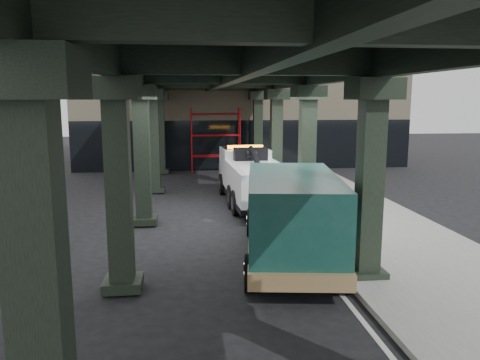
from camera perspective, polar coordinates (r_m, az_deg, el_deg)
ground at (r=15.58m, az=0.48°, el=-7.01°), size 90.00×90.00×0.00m
sidewalk at (r=18.50m, az=13.70°, el=-4.35°), size 5.00×40.00×0.15m
lane_stripe at (r=17.75m, az=5.15°, el=-4.93°), size 0.12×38.00×0.01m
viaduct at (r=16.90m, az=-1.73°, el=13.03°), size 7.40×32.00×6.40m
building at (r=35.02m, az=-0.30°, el=8.95°), size 22.00×10.00×8.00m
scaffolding at (r=29.61m, az=-3.01°, el=5.12°), size 3.08×0.88×4.00m
tow_truck at (r=20.39m, az=1.44°, el=0.54°), size 2.58×7.80×2.53m
towed_van at (r=12.92m, az=6.28°, el=-4.33°), size 3.25×6.53×2.54m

